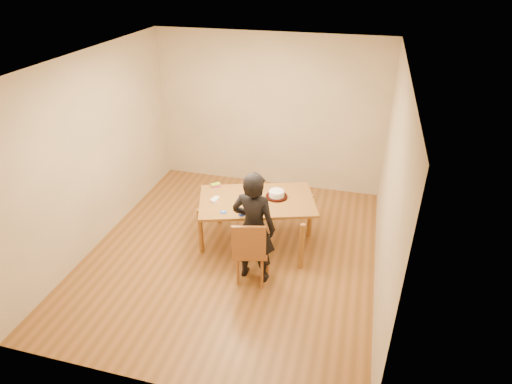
% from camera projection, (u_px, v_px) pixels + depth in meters
% --- Properties ---
extents(room_shell, '(4.00, 4.50, 2.70)m').
position_uv_depth(room_shell, '(237.00, 158.00, 5.80)').
color(room_shell, brown).
rests_on(room_shell, ground).
extents(dining_table, '(1.82, 1.40, 0.04)m').
position_uv_depth(dining_table, '(257.00, 201.00, 6.02)').
color(dining_table, brown).
rests_on(dining_table, floor).
extents(dining_chair, '(0.45, 0.45, 0.04)m').
position_uv_depth(dining_chair, '(253.00, 251.00, 5.47)').
color(dining_chair, brown).
rests_on(dining_chair, floor).
extents(cake_plate, '(0.31, 0.31, 0.02)m').
position_uv_depth(cake_plate, '(277.00, 196.00, 6.06)').
color(cake_plate, '#A9160B').
rests_on(cake_plate, dining_table).
extents(cake, '(0.22, 0.22, 0.07)m').
position_uv_depth(cake, '(277.00, 194.00, 6.04)').
color(cake, white).
rests_on(cake, cake_plate).
extents(frosting_dome, '(0.21, 0.21, 0.03)m').
position_uv_depth(frosting_dome, '(277.00, 191.00, 6.02)').
color(frosting_dome, white).
rests_on(frosting_dome, cake).
extents(frosting_tub, '(0.09, 0.09, 0.08)m').
position_uv_depth(frosting_tub, '(242.00, 214.00, 5.62)').
color(frosting_tub, white).
rests_on(frosting_tub, dining_table).
extents(frosting_lid, '(0.09, 0.09, 0.01)m').
position_uv_depth(frosting_lid, '(223.00, 212.00, 5.71)').
color(frosting_lid, '#1B4EB1').
rests_on(frosting_lid, dining_table).
extents(frosting_dollop, '(0.04, 0.04, 0.02)m').
position_uv_depth(frosting_dollop, '(223.00, 211.00, 5.71)').
color(frosting_dollop, white).
rests_on(frosting_dollop, frosting_lid).
extents(ramekin_green, '(0.09, 0.09, 0.04)m').
position_uv_depth(ramekin_green, '(214.00, 200.00, 5.95)').
color(ramekin_green, white).
rests_on(ramekin_green, dining_table).
extents(ramekin_yellow, '(0.08, 0.08, 0.04)m').
position_uv_depth(ramekin_yellow, '(216.00, 198.00, 6.00)').
color(ramekin_yellow, white).
rests_on(ramekin_yellow, dining_table).
extents(ramekin_multi, '(0.08, 0.08, 0.04)m').
position_uv_depth(ramekin_multi, '(214.00, 201.00, 5.94)').
color(ramekin_multi, white).
rests_on(ramekin_multi, dining_table).
extents(candy_box_pink, '(0.16, 0.13, 0.02)m').
position_uv_depth(candy_box_pink, '(216.00, 186.00, 6.34)').
color(candy_box_pink, '#C12D67').
rests_on(candy_box_pink, dining_table).
extents(candy_box_green, '(0.15, 0.14, 0.02)m').
position_uv_depth(candy_box_green, '(216.00, 184.00, 6.34)').
color(candy_box_green, green).
rests_on(candy_box_green, candy_box_pink).
extents(spatula, '(0.16, 0.02, 0.01)m').
position_uv_depth(spatula, '(241.00, 213.00, 5.69)').
color(spatula, black).
rests_on(spatula, dining_table).
extents(person, '(0.60, 0.42, 1.55)m').
position_uv_depth(person, '(254.00, 228.00, 5.35)').
color(person, black).
rests_on(person, floor).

